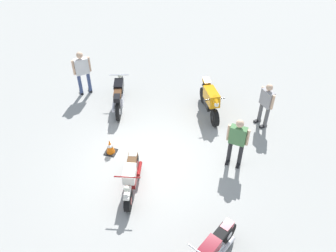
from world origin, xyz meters
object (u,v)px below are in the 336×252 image
at_px(motorcycle_orange_sportbike, 210,100).
at_px(person_in_white_shirt, 82,70).
at_px(motorcycle_black_cruiser, 119,95).
at_px(motorcycle_cream_vintage, 131,177).
at_px(motorcycle_maroon_cruiser, 212,251).
at_px(traffic_cone, 110,147).
at_px(person_in_gray_shirt, 266,102).
at_px(person_in_green_shirt, 237,140).

xyz_separation_m(motorcycle_orange_sportbike, person_in_white_shirt, (4.83, 0.18, 0.44)).
bearing_deg(motorcycle_black_cruiser, person_in_white_shirt, 57.35).
xyz_separation_m(motorcycle_cream_vintage, motorcycle_maroon_cruiser, (-2.64, 1.58, 0.03)).
relative_size(motorcycle_black_cruiser, traffic_cone, 3.82).
xyz_separation_m(motorcycle_orange_sportbike, traffic_cone, (2.60, 2.90, -0.33)).
height_order(person_in_gray_shirt, traffic_cone, person_in_gray_shirt).
relative_size(motorcycle_orange_sportbike, traffic_cone, 3.43).
bearing_deg(person_in_green_shirt, person_in_white_shirt, -102.03).
bearing_deg(person_in_gray_shirt, person_in_green_shirt, 28.81).
bearing_deg(motorcycle_black_cruiser, motorcycle_orange_sportbike, -97.73).
distance_m(motorcycle_cream_vintage, motorcycle_maroon_cruiser, 3.08).
bearing_deg(traffic_cone, person_in_white_shirt, -50.64).
bearing_deg(person_in_green_shirt, traffic_cone, -73.35).
bearing_deg(motorcycle_cream_vintage, person_in_white_shirt, -151.84).
bearing_deg(motorcycle_black_cruiser, motorcycle_maroon_cruiser, -156.59).
bearing_deg(person_in_gray_shirt, motorcycle_cream_vintage, 6.08).
xyz_separation_m(person_in_gray_shirt, traffic_cone, (4.49, 2.83, -0.68)).
bearing_deg(motorcycle_orange_sportbike, motorcycle_black_cruiser, -106.97).
relative_size(motorcycle_orange_sportbike, person_in_green_shirt, 1.05).
xyz_separation_m(motorcycle_cream_vintage, person_in_white_shirt, (3.42, -3.87, 0.55)).
xyz_separation_m(motorcycle_orange_sportbike, person_in_green_shirt, (-1.23, 2.21, 0.40)).
distance_m(motorcycle_orange_sportbike, person_in_green_shirt, 2.56).
height_order(person_in_green_shirt, person_in_white_shirt, person_in_white_shirt).
xyz_separation_m(motorcycle_maroon_cruiser, person_in_green_shirt, (-0.01, -3.42, 0.47)).
bearing_deg(motorcycle_black_cruiser, person_in_gray_shirt, -102.23).
relative_size(motorcycle_maroon_cruiser, person_in_green_shirt, 1.15).
bearing_deg(motorcycle_orange_sportbike, motorcycle_cream_vintage, -46.62).
bearing_deg(person_in_white_shirt, person_in_green_shirt, -149.92).
distance_m(motorcycle_black_cruiser, person_in_white_shirt, 1.73).
height_order(motorcycle_black_cruiser, motorcycle_orange_sportbike, motorcycle_orange_sportbike).
xyz_separation_m(motorcycle_black_cruiser, motorcycle_maroon_cruiser, (-4.46, 5.04, 0.00)).
xyz_separation_m(motorcycle_cream_vintage, traffic_cone, (1.19, -1.15, -0.23)).
height_order(motorcycle_maroon_cruiser, traffic_cone, motorcycle_maroon_cruiser).
bearing_deg(person_in_white_shirt, motorcycle_orange_sportbike, -129.32).
height_order(person_in_white_shirt, traffic_cone, person_in_white_shirt).
bearing_deg(traffic_cone, motorcycle_cream_vintage, 135.91).
relative_size(motorcycle_black_cruiser, motorcycle_maroon_cruiser, 1.02).
relative_size(motorcycle_cream_vintage, motorcycle_maroon_cruiser, 0.98).
relative_size(motorcycle_cream_vintage, motorcycle_orange_sportbike, 1.06).
relative_size(motorcycle_cream_vintage, traffic_cone, 3.65).
relative_size(person_in_gray_shirt, traffic_cone, 3.13).
distance_m(motorcycle_cream_vintage, motorcycle_orange_sportbike, 4.29).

